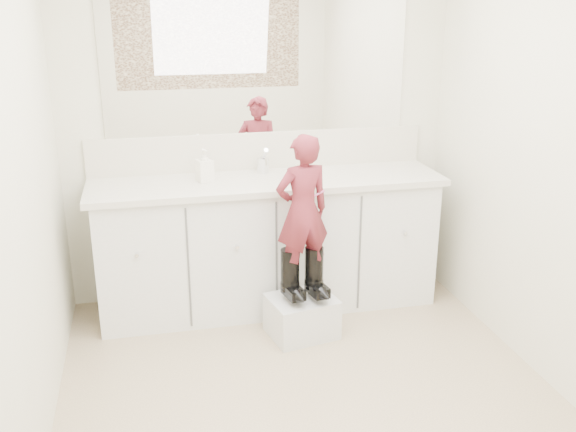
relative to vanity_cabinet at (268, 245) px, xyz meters
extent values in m
plane|color=#91775F|center=(0.00, -1.23, -0.42)|extent=(3.00, 3.00, 0.00)
plane|color=beige|center=(0.00, 0.27, 0.77)|extent=(2.60, 0.00, 2.60)
plane|color=beige|center=(0.00, -2.73, 0.77)|extent=(2.60, 0.00, 2.60)
plane|color=beige|center=(-1.30, -1.23, 0.78)|extent=(0.00, 3.00, 3.00)
plane|color=beige|center=(1.30, -1.23, 0.78)|extent=(0.00, 3.00, 3.00)
cube|color=silver|center=(0.00, 0.00, 0.00)|extent=(2.20, 0.55, 0.85)
cube|color=beige|center=(0.00, -0.01, 0.45)|extent=(2.28, 0.58, 0.04)
cube|color=beige|center=(0.00, 0.26, 0.59)|extent=(2.28, 0.03, 0.25)
cube|color=white|center=(0.00, 0.26, 1.22)|extent=(2.00, 0.02, 1.00)
cube|color=#472819|center=(0.00, -2.71, 1.22)|extent=(2.00, 0.01, 1.20)
cylinder|color=silver|center=(0.00, 0.15, 0.52)|extent=(0.08, 0.08, 0.10)
imported|color=beige|center=(0.23, -0.01, 0.51)|extent=(0.10, 0.10, 0.08)
imported|color=white|center=(-0.40, 0.02, 0.57)|extent=(0.12, 0.12, 0.21)
cube|color=silver|center=(0.12, -0.48, -0.30)|extent=(0.45, 0.40, 0.25)
imported|color=#AF363C|center=(0.12, -0.48, 0.39)|extent=(0.37, 0.28, 0.92)
cylinder|color=#D95493|center=(0.19, -0.48, 0.47)|extent=(0.14, 0.04, 0.06)
camera|label=1|loc=(-0.76, -3.93, 1.57)|focal=40.00mm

